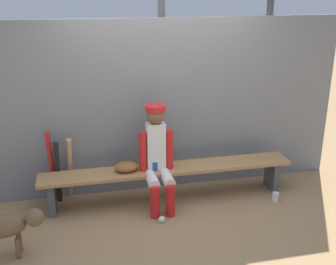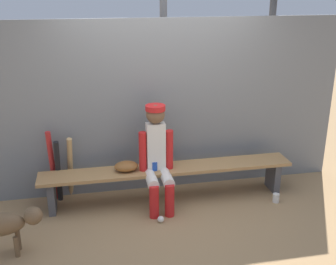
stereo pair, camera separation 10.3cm
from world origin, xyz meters
name	(u,v)px [view 1 (the left image)]	position (x,y,z in m)	size (l,w,h in m)	color
ground_plane	(168,199)	(0.00, 0.00, 0.00)	(30.00, 30.00, 0.00)	#9E7A51
chainlink_fence	(161,107)	(0.00, 0.38, 1.08)	(4.65, 0.03, 2.17)	slate
dugout_bench	(168,174)	(0.00, 0.00, 0.35)	(3.08, 0.36, 0.44)	#AD7F4C
player_seated	(158,155)	(-0.15, -0.10, 0.66)	(0.41, 0.55, 1.23)	silver
baseball_glove	(126,167)	(-0.51, 0.00, 0.50)	(0.28, 0.20, 0.12)	brown
bat_wood_tan	(70,168)	(-1.17, 0.30, 0.41)	(0.06, 0.06, 0.83)	tan
bat_aluminum_black	(58,173)	(-1.31, 0.21, 0.40)	(0.06, 0.06, 0.81)	black
bat_aluminum_red	(52,167)	(-1.37, 0.25, 0.46)	(0.06, 0.06, 0.92)	#B22323
baseball	(162,219)	(-0.18, -0.50, 0.04)	(0.07, 0.07, 0.07)	white
cup_on_ground	(275,197)	(1.29, -0.33, 0.06)	(0.08, 0.08, 0.11)	silver
cup_on_bench	(155,166)	(-0.17, -0.04, 0.49)	(0.08, 0.08, 0.11)	#1E47AD
dog	(5,227)	(-1.79, -0.78, 0.34)	(0.84, 0.20, 0.49)	brown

